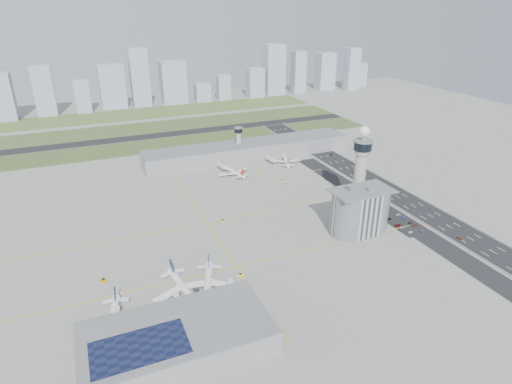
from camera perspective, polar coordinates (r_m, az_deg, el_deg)
name	(u,v)px	position (r m, az deg, el deg)	size (l,w,h in m)	color
ground	(276,231)	(296.13, 2.66, -5.20)	(1000.00, 1000.00, 0.00)	#99968F
grass_strip_0	(173,143)	(488.54, -11.00, 6.40)	(480.00, 50.00, 0.08)	#415327
grass_strip_1	(160,127)	(559.35, -12.73, 8.49)	(480.00, 60.00, 0.08)	#405327
grass_strip_2	(148,113)	(635.95, -14.17, 10.20)	(480.00, 70.00, 0.08)	#4F6630
runway	(166,135)	(523.32, -11.91, 7.51)	(480.00, 22.00, 0.10)	black
highway	(408,203)	(356.35, 19.61, -1.36)	(28.00, 500.00, 0.10)	black
barrier_left	(394,205)	(347.32, 17.89, -1.68)	(0.60, 500.00, 1.20)	#9E9E99
barrier_right	(422,199)	(365.27, 21.26, -0.90)	(0.60, 500.00, 1.20)	#9E9E99
landside_road	(391,214)	(334.14, 17.51, -2.78)	(18.00, 260.00, 0.08)	black
parking_lot	(399,221)	(325.04, 18.57, -3.71)	(20.00, 44.00, 0.10)	black
taxiway_line_h_0	(237,266)	(259.20, -2.57, -9.88)	(260.00, 0.60, 0.01)	yellow
taxiway_line_h_1	(207,223)	(308.31, -6.51, -4.08)	(260.00, 0.60, 0.01)	yellow
taxiway_line_h_2	(186,191)	(360.72, -9.30, 0.09)	(260.00, 0.60, 0.01)	yellow
taxiway_line_v	(207,223)	(308.31, -6.51, -4.08)	(0.60, 260.00, 0.01)	yellow
control_tower	(361,165)	(322.62, 13.80, 3.49)	(14.00, 14.00, 64.50)	#ADAAA5
secondary_tower	(239,140)	(427.18, -2.34, 6.91)	(8.60, 8.60, 31.90)	#ADAAA5
admin_building	(360,211)	(297.09, 13.67, -2.48)	(42.00, 24.00, 33.50)	#B2B2B7
terminal_pier	(249,150)	(432.18, -0.98, 5.62)	(210.00, 32.00, 15.80)	gray
near_terminal	(177,338)	(205.65, -10.45, -18.65)	(84.00, 42.00, 13.00)	gray
airplane_near_a	(112,319)	(224.76, -18.68, -15.71)	(39.06, 33.20, 10.94)	white
airplane_near_b	(185,286)	(236.41, -9.51, -12.25)	(42.15, 35.83, 11.80)	white
airplane_near_c	(207,282)	(237.93, -6.49, -11.83)	(40.92, 34.78, 11.46)	white
airplane_far_a	(233,169)	(390.31, -3.11, 3.08)	(36.51, 31.03, 10.22)	white
airplane_far_b	(286,158)	(419.70, 3.97, 4.55)	(34.65, 29.45, 9.70)	white
jet_bridge_near_0	(115,330)	(222.28, -18.24, -17.03)	(14.00, 3.00, 5.70)	silver
jet_bridge_near_1	(178,313)	(224.35, -10.37, -15.60)	(14.00, 3.00, 5.70)	silver
jet_bridge_near_2	(234,298)	(230.34, -2.89, -13.96)	(14.00, 3.00, 5.70)	silver
jet_bridge_far_0	(218,165)	(407.51, -5.09, 3.61)	(14.00, 3.00, 5.70)	silver
jet_bridge_far_1	(266,158)	(424.39, 1.35, 4.54)	(14.00, 3.00, 5.70)	silver
tug_0	(103,280)	(260.44, -19.68, -11.03)	(2.29, 3.33, 1.93)	#D2A707
tug_1	(179,296)	(237.91, -10.29, -13.54)	(2.26, 3.28, 1.91)	gold
tug_2	(240,275)	(250.67, -2.10, -10.96)	(1.95, 2.84, 1.65)	yellow
tug_3	(223,221)	(308.31, -4.44, -3.82)	(1.97, 2.86, 1.66)	yellow
tug_4	(261,173)	(392.51, 0.62, 2.57)	(2.02, 2.94, 1.71)	#FEEB0E
tug_5	(282,180)	(376.13, 3.44, 1.55)	(2.09, 3.04, 1.77)	yellow
car_lot_0	(411,232)	(311.65, 19.92, -5.03)	(1.51, 3.76, 1.28)	white
car_lot_1	(402,227)	(315.76, 18.85, -4.49)	(1.21, 3.48, 1.15)	gray
car_lot_2	(398,225)	(317.92, 18.44, -4.21)	(2.15, 4.66, 1.30)	maroon
car_lot_3	(389,219)	(324.49, 17.27, -3.47)	(1.66, 4.07, 1.18)	black
car_lot_4	(383,215)	(328.81, 16.63, -3.00)	(1.51, 3.75, 1.28)	navy
car_lot_5	(378,211)	(334.90, 15.93, -2.40)	(1.35, 3.87, 1.28)	silver
car_lot_6	(423,231)	(316.62, 21.35, -4.81)	(1.84, 4.00, 1.11)	gray
car_lot_7	(415,225)	(322.20, 20.47, -4.15)	(1.55, 3.81, 1.10)	maroon
car_lot_8	(410,223)	(324.51, 19.89, -3.85)	(1.38, 3.42, 1.17)	#28272C
car_lot_9	(405,218)	(329.47, 19.20, -3.30)	(1.39, 3.99, 1.31)	navy
car_lot_10	(398,215)	(333.34, 18.43, -2.88)	(1.89, 4.11, 1.14)	silver
car_lot_11	(387,209)	(340.07, 17.02, -2.12)	(1.77, 4.35, 1.26)	gray
car_hw_0	(459,238)	(316.30, 25.47, -5.59)	(1.48, 3.68, 1.25)	brown
car_hw_1	(376,184)	(383.68, 15.71, 1.06)	(1.14, 3.28, 1.08)	black
car_hw_2	(332,154)	(448.49, 10.04, 4.95)	(1.88, 4.07, 1.13)	#16234F
car_hw_4	(295,141)	(488.72, 5.18, 6.82)	(1.39, 3.45, 1.18)	slate
skyline_bldg_5	(44,91)	(662.31, -26.44, 11.96)	(25.49, 20.39, 66.89)	#9EADC1
skyline_bldg_6	(82,97)	(661.55, -22.14, 11.71)	(20.04, 16.03, 45.20)	#9EADC1
skyline_bldg_7	(112,86)	(680.89, -18.63, 13.21)	(35.76, 28.61, 61.22)	#9EADC1
skyline_bldg_8	(140,77)	(678.25, -15.26, 14.52)	(26.33, 21.06, 83.39)	#9EADC1
skyline_bldg_9	(173,82)	(689.31, -10.98, 14.16)	(36.96, 29.57, 62.11)	#9EADC1
skyline_bldg_10	(202,93)	(694.36, -7.17, 13.03)	(23.01, 18.41, 27.75)	#9EADC1
skyline_bldg_11	(223,87)	(703.24, -4.37, 13.74)	(20.22, 16.18, 38.97)	#9EADC1
skyline_bldg_12	(255,83)	(719.50, -0.13, 14.36)	(26.14, 20.92, 46.89)	#9EADC1
skyline_bldg_13	(274,70)	(743.45, 2.38, 16.00)	(32.26, 25.81, 81.20)	#9EADC1
skyline_bldg_14	(299,72)	(757.74, 5.69, 15.58)	(21.59, 17.28, 68.75)	#9EADC1
skyline_bldg_15	(325,71)	(794.92, 9.19, 15.60)	(30.25, 24.20, 63.40)	#9EADC1
skyline_bldg_16	(352,69)	(801.60, 12.67, 15.70)	(23.04, 18.43, 71.56)	#9EADC1
skyline_bldg_17	(359,74)	(846.86, 13.59, 14.99)	(22.64, 18.11, 41.06)	#9EADC1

